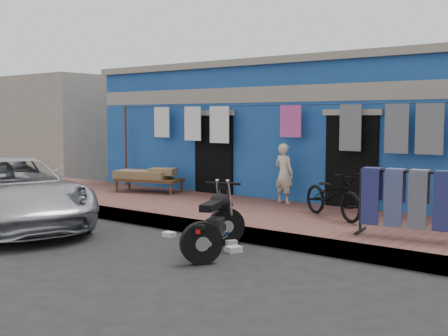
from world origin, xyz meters
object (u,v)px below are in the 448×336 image
at_px(car, 9,191).
at_px(bicycle, 333,190).
at_px(seated_person, 284,173).
at_px(jeans_rack, 431,204).
at_px(charpoy, 149,180).
at_px(motorcycle, 215,220).

distance_m(car, bicycle, 6.00).
distance_m(seated_person, jeans_rack, 3.94).
bearing_deg(car, seated_person, -20.98).
distance_m(bicycle, charpoy, 5.15).
xyz_separation_m(seated_person, motorcycle, (0.95, -3.53, -0.36)).
bearing_deg(seated_person, jeans_rack, 163.60).
relative_size(car, seated_person, 3.80).
bearing_deg(motorcycle, car, 167.50).
relative_size(bicycle, jeans_rack, 0.71).
xyz_separation_m(car, bicycle, (5.04, 3.25, 0.09)).
bearing_deg(charpoy, bicycle, -5.58).
bearing_deg(jeans_rack, bicycle, 159.65).
bearing_deg(motorcycle, jeans_rack, 13.71).
xyz_separation_m(charpoy, jeans_rack, (7.07, -1.22, 0.25)).
bearing_deg(seated_person, car, 59.83).
distance_m(car, charpoy, 3.75).
height_order(car, seated_person, seated_person).
bearing_deg(charpoy, car, -88.80).
distance_m(seated_person, motorcycle, 3.67).
bearing_deg(seated_person, bicycle, 158.07).
xyz_separation_m(car, jeans_rack, (6.99, 2.53, 0.11)).
relative_size(charpoy, jeans_rack, 0.80).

